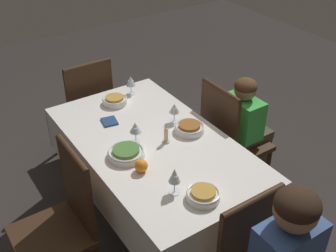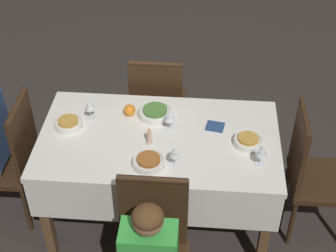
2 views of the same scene
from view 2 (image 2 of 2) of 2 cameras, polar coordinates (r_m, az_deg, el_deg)
ground_plane at (r=3.76m, az=-0.89°, el=-10.07°), size 8.00×8.00×0.00m
dining_table at (r=3.29m, az=-1.00°, el=-2.59°), size 1.51×0.86×0.76m
chair_east at (r=3.60m, az=-16.99°, el=-3.28°), size 0.42×0.42×0.97m
chair_north at (r=2.94m, az=-1.83°, el=-13.43°), size 0.42×0.42×0.97m
chair_south at (r=3.90m, az=-1.20°, el=2.52°), size 0.42×0.42×0.97m
chair_west at (r=3.48m, az=15.71°, el=-4.78°), size 0.42×0.42×0.97m
bowl_east at (r=3.35m, az=-10.98°, el=0.31°), size 0.18×0.18×0.06m
wine_glass_east at (r=3.34m, az=-8.69°, el=2.32°), size 0.07×0.07×0.16m
bowl_north at (r=3.02m, az=-2.16°, el=-3.96°), size 0.19×0.19×0.06m
wine_glass_north at (r=2.97m, az=0.77°, el=-2.92°), size 0.07×0.07×0.14m
bowl_south at (r=3.38m, az=-1.44°, el=1.54°), size 0.22×0.22×0.06m
wine_glass_south at (r=3.22m, az=0.18°, el=1.07°), size 0.07×0.07×0.14m
bowl_west at (r=3.19m, az=8.85°, el=-1.61°), size 0.18×0.18×0.06m
wine_glass_west at (r=3.02m, az=10.36°, el=-2.78°), size 0.07×0.07×0.14m
candle_centerpiece at (r=3.15m, az=-2.08°, el=-1.32°), size 0.05×0.05×0.13m
orange_fruit at (r=3.38m, az=-4.27°, el=1.77°), size 0.08×0.08×0.08m
napkin_red_folded at (r=3.31m, az=5.25°, el=-0.05°), size 0.13×0.11×0.01m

